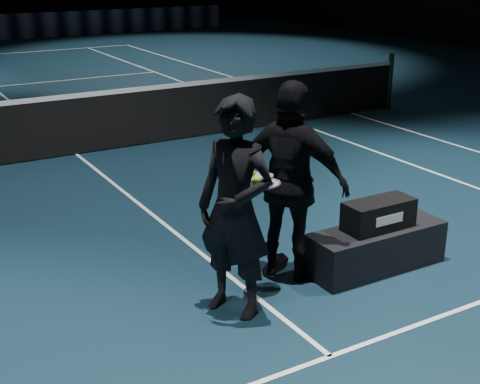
{
  "coord_description": "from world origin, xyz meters",
  "views": [
    {
      "loc": [
        -2.86,
        -9.87,
        2.95
      ],
      "look_at": [
        -0.14,
        -5.25,
        1.03
      ],
      "focal_mm": 50.0,
      "sensor_mm": 36.0,
      "label": 1
    }
  ],
  "objects_px": {
    "player_bench": "(376,248)",
    "tennis_balls": "(253,178)",
    "racket_upper": "(260,176)",
    "racket_bag": "(379,214)",
    "player_b": "(292,183)",
    "racket_lower": "(267,184)",
    "player_a": "(235,209)"
  },
  "relations": [
    {
      "from": "racket_upper",
      "to": "racket_bag",
      "type": "bearing_deg",
      "value": -34.1
    },
    {
      "from": "player_bench",
      "to": "player_a",
      "type": "height_order",
      "value": "player_a"
    },
    {
      "from": "racket_bag",
      "to": "racket_upper",
      "type": "distance_m",
      "value": 1.38
    },
    {
      "from": "tennis_balls",
      "to": "player_bench",
      "type": "bearing_deg",
      "value": -3.64
    },
    {
      "from": "tennis_balls",
      "to": "racket_lower",
      "type": "bearing_deg",
      "value": 20.7
    },
    {
      "from": "racket_lower",
      "to": "tennis_balls",
      "type": "height_order",
      "value": "tennis_balls"
    },
    {
      "from": "player_bench",
      "to": "tennis_balls",
      "type": "xyz_separation_m",
      "value": [
        -1.37,
        0.09,
        0.94
      ]
    },
    {
      "from": "racket_bag",
      "to": "racket_upper",
      "type": "xyz_separation_m",
      "value": [
        -1.25,
        0.17,
        0.55
      ]
    },
    {
      "from": "player_a",
      "to": "racket_bag",
      "type": "bearing_deg",
      "value": 62.15
    },
    {
      "from": "player_a",
      "to": "tennis_balls",
      "type": "relative_size",
      "value": 15.81
    },
    {
      "from": "player_a",
      "to": "racket_lower",
      "type": "height_order",
      "value": "player_a"
    },
    {
      "from": "racket_bag",
      "to": "player_b",
      "type": "distance_m",
      "value": 0.95
    },
    {
      "from": "player_b",
      "to": "racket_lower",
      "type": "distance_m",
      "value": 0.41
    },
    {
      "from": "racket_lower",
      "to": "tennis_balls",
      "type": "bearing_deg",
      "value": 178.53
    },
    {
      "from": "player_b",
      "to": "tennis_balls",
      "type": "height_order",
      "value": "player_b"
    },
    {
      "from": "racket_upper",
      "to": "tennis_balls",
      "type": "xyz_separation_m",
      "value": [
        -0.12,
        -0.09,
        0.03
      ]
    },
    {
      "from": "player_a",
      "to": "racket_lower",
      "type": "xyz_separation_m",
      "value": [
        0.42,
        0.17,
        0.1
      ]
    },
    {
      "from": "racket_upper",
      "to": "tennis_balls",
      "type": "bearing_deg",
      "value": -170.43
    },
    {
      "from": "racket_bag",
      "to": "player_a",
      "type": "distance_m",
      "value": 1.65
    },
    {
      "from": "player_bench",
      "to": "tennis_balls",
      "type": "height_order",
      "value": "tennis_balls"
    },
    {
      "from": "tennis_balls",
      "to": "player_b",
      "type": "bearing_deg",
      "value": 21.68
    },
    {
      "from": "player_bench",
      "to": "racket_bag",
      "type": "bearing_deg",
      "value": 0.0
    },
    {
      "from": "racket_bag",
      "to": "player_bench",
      "type": "bearing_deg",
      "value": 0.0
    },
    {
      "from": "player_bench",
      "to": "player_b",
      "type": "bearing_deg",
      "value": 159.66
    },
    {
      "from": "racket_lower",
      "to": "player_b",
      "type": "bearing_deg",
      "value": -0.0
    },
    {
      "from": "player_a",
      "to": "tennis_balls",
      "type": "bearing_deg",
      "value": 84.97
    },
    {
      "from": "player_a",
      "to": "racket_upper",
      "type": "height_order",
      "value": "player_a"
    },
    {
      "from": "tennis_balls",
      "to": "racket_bag",
      "type": "bearing_deg",
      "value": -3.64
    },
    {
      "from": "racket_lower",
      "to": "player_a",
      "type": "bearing_deg",
      "value": -180.0
    },
    {
      "from": "player_bench",
      "to": "racket_bag",
      "type": "height_order",
      "value": "racket_bag"
    },
    {
      "from": "player_b",
      "to": "racket_lower",
      "type": "relative_size",
      "value": 2.79
    },
    {
      "from": "player_a",
      "to": "racket_upper",
      "type": "xyz_separation_m",
      "value": [
        0.36,
        0.19,
        0.18
      ]
    }
  ]
}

